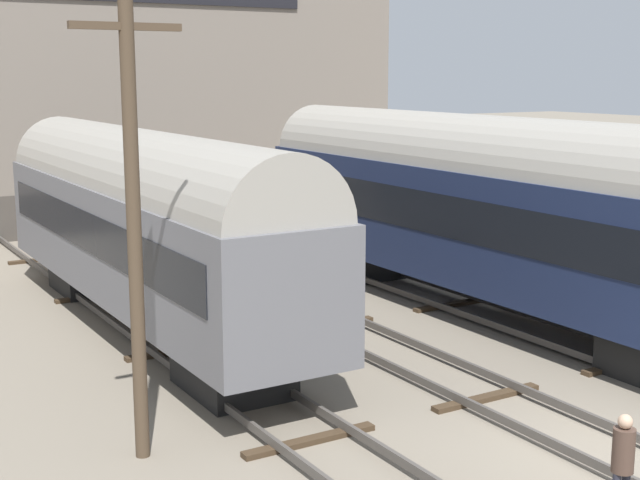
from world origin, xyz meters
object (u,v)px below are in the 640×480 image
object	(u,v)px
train_car_grey	(144,218)
bench	(636,271)
utility_pole	(133,211)
person_worker	(623,458)
train_car_navy	(486,203)

from	to	relation	value
train_car_grey	bench	xyz separation A→B (m)	(10.67, -6.10, -1.39)
bench	utility_pole	xyz separation A→B (m)	(-13.36, -0.97, 2.71)
bench	train_car_grey	bearing A→B (deg)	150.25
bench	person_worker	distance (m)	10.63
utility_pole	bench	bearing A→B (deg)	4.13
person_worker	utility_pole	xyz separation A→B (m)	(-5.12, 5.72, 3.21)
train_car_grey	bench	distance (m)	12.37
train_car_grey	utility_pole	bearing A→B (deg)	-110.88
bench	utility_pole	world-z (taller)	utility_pole
train_car_navy	utility_pole	xyz separation A→B (m)	(-10.82, -3.77, 1.15)
train_car_grey	person_worker	xyz separation A→B (m)	(2.42, -12.78, -1.89)
bench	person_worker	xyz separation A→B (m)	(-8.25, -6.68, -0.50)
train_car_navy	train_car_grey	size ratio (longest dim) A/B	1.17
utility_pole	person_worker	bearing A→B (deg)	-48.18
train_car_grey	utility_pole	distance (m)	7.67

